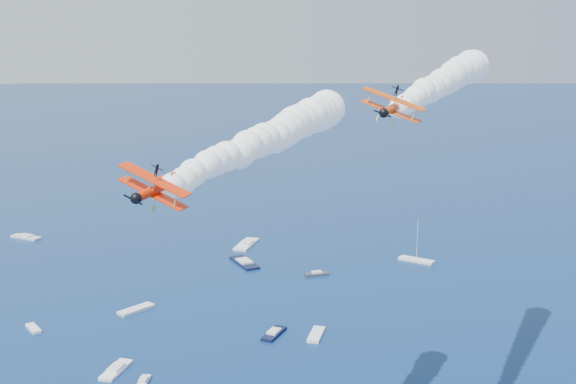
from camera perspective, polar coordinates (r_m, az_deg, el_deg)
name	(u,v)px	position (r m, az deg, el deg)	size (l,w,h in m)	color
biplane_lead	(392,109)	(102.28, 8.10, 6.45)	(8.06, 9.04, 5.44)	#E44504
biplane_trail	(155,190)	(79.76, -10.35, 0.16)	(7.58, 8.50, 5.12)	#F12A05
smoke_trail_lead	(442,82)	(127.39, 11.87, 8.38)	(40.94, 37.62, 10.19)	white
smoke_trail_trail	(265,139)	(101.75, -1.84, 4.15)	(40.25, 38.37, 10.19)	white
spectator_boats	(181,311)	(194.73, -8.37, -9.15)	(224.89, 173.94, 0.70)	#323A43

